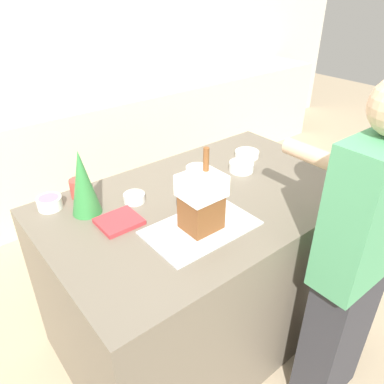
% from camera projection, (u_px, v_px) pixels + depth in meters
% --- Properties ---
extents(ground_plane, '(12.00, 12.00, 0.00)m').
position_uv_depth(ground_plane, '(204.00, 323.00, 2.25)').
color(ground_plane, tan).
extents(wall_back, '(8.00, 0.05, 2.60)m').
position_uv_depth(wall_back, '(34.00, 46.00, 3.04)').
color(wall_back, beige).
rests_on(wall_back, ground_plane).
extents(back_cabinet_block, '(6.00, 0.60, 0.88)m').
position_uv_depth(back_cabinet_block, '(68.00, 155.00, 3.26)').
color(back_cabinet_block, beige).
rests_on(back_cabinet_block, ground_plane).
extents(kitchen_island, '(1.55, 0.95, 0.89)m').
position_uv_depth(kitchen_island, '(206.00, 267.00, 2.02)').
color(kitchen_island, '#6B6051').
rests_on(kitchen_island, ground_plane).
extents(baking_tray, '(0.46, 0.29, 0.01)m').
position_uv_depth(baking_tray, '(201.00, 228.00, 1.57)').
color(baking_tray, silver).
rests_on(baking_tray, kitchen_island).
extents(gingerbread_house, '(0.17, 0.15, 0.34)m').
position_uv_depth(gingerbread_house, '(201.00, 201.00, 1.50)').
color(gingerbread_house, brown).
rests_on(gingerbread_house, baking_tray).
extents(decorative_tree, '(0.13, 0.13, 0.30)m').
position_uv_depth(decorative_tree, '(83.00, 183.00, 1.60)').
color(decorative_tree, '#33843D').
rests_on(decorative_tree, kitchen_island).
extents(candy_bowl_near_tray_left, '(0.12, 0.12, 0.05)m').
position_uv_depth(candy_bowl_near_tray_left, '(197.00, 170.00, 1.97)').
color(candy_bowl_near_tray_left, white).
rests_on(candy_bowl_near_tray_left, kitchen_island).
extents(candy_bowl_front_corner, '(0.11, 0.11, 0.05)m').
position_uv_depth(candy_bowl_front_corner, '(50.00, 202.00, 1.69)').
color(candy_bowl_front_corner, white).
rests_on(candy_bowl_front_corner, kitchen_island).
extents(candy_bowl_behind_tray, '(0.13, 0.13, 0.04)m').
position_uv_depth(candy_bowl_behind_tray, '(217.00, 184.00, 1.86)').
color(candy_bowl_behind_tray, silver).
rests_on(candy_bowl_behind_tray, kitchen_island).
extents(candy_bowl_far_left, '(0.10, 0.10, 0.04)m').
position_uv_depth(candy_bowl_far_left, '(134.00, 197.00, 1.74)').
color(candy_bowl_far_left, white).
rests_on(candy_bowl_far_left, kitchen_island).
extents(candy_bowl_near_tray_right, '(0.13, 0.13, 0.05)m').
position_uv_depth(candy_bowl_near_tray_right, '(241.00, 166.00, 2.01)').
color(candy_bowl_near_tray_right, white).
rests_on(candy_bowl_near_tray_right, kitchen_island).
extents(candy_bowl_far_right, '(0.14, 0.14, 0.04)m').
position_uv_depth(candy_bowl_far_right, '(247.00, 154.00, 2.17)').
color(candy_bowl_far_right, white).
rests_on(candy_bowl_far_right, kitchen_island).
extents(cookbook, '(0.18, 0.16, 0.02)m').
position_uv_depth(cookbook, '(119.00, 221.00, 1.60)').
color(cookbook, '#B23338').
rests_on(cookbook, kitchen_island).
extents(mug, '(0.08, 0.08, 0.09)m').
position_uv_depth(mug, '(78.00, 188.00, 1.77)').
color(mug, '#B24238').
rests_on(mug, kitchen_island).
extents(person, '(0.41, 0.51, 1.56)m').
position_uv_depth(person, '(355.00, 263.00, 1.51)').
color(person, '#333338').
rests_on(person, ground_plane).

